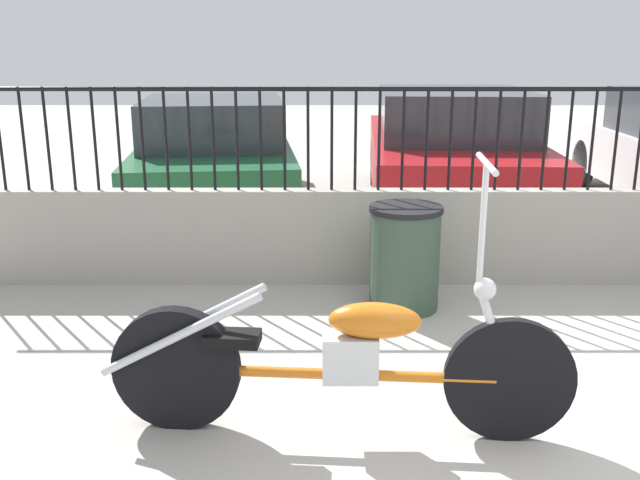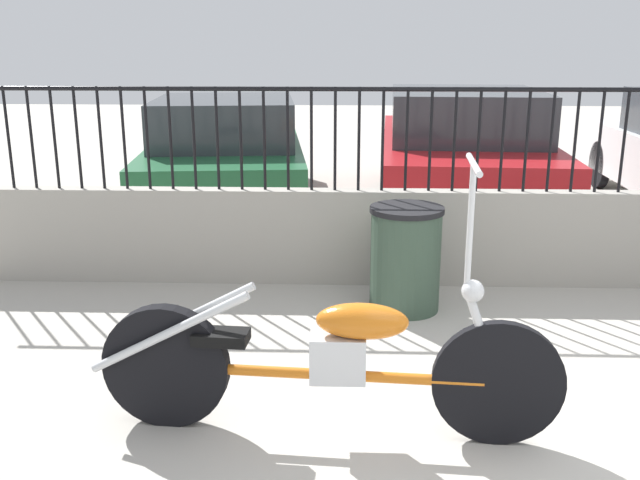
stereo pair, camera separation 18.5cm
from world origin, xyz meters
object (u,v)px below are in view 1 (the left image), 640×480
at_px(motorcycle_orange, 316,358).
at_px(car_green, 212,153).
at_px(car_red, 447,150).
at_px(trash_bin, 402,257).

bearing_deg(motorcycle_orange, car_green, 107.90).
bearing_deg(car_red, car_green, 91.46).
distance_m(trash_bin, car_green, 3.92).
bearing_deg(car_green, motorcycle_orange, -172.71).
distance_m(car_green, car_red, 2.81).
relative_size(trash_bin, car_red, 0.17).
relative_size(motorcycle_orange, trash_bin, 3.03).
distance_m(motorcycle_orange, trash_bin, 1.90).
xyz_separation_m(motorcycle_orange, car_red, (1.55, 5.12, 0.29)).
bearing_deg(trash_bin, car_red, 74.72).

